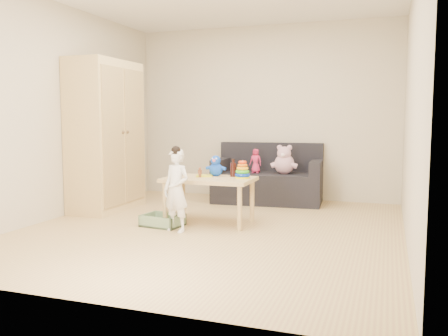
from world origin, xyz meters
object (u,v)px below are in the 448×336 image
at_px(wardrobe, 106,136).
at_px(toddler, 176,191).
at_px(sofa, 268,188).
at_px(play_table, 209,200).

relative_size(wardrobe, toddler, 2.25).
bearing_deg(wardrobe, sofa, 33.09).
xyz_separation_m(sofa, toddler, (-0.49, -2.06, 0.22)).
bearing_deg(play_table, wardrobe, 167.82).
distance_m(wardrobe, sofa, 2.38).
xyz_separation_m(wardrobe, play_table, (1.59, -0.34, -0.71)).
height_order(play_table, toddler, toddler).
height_order(wardrobe, sofa, wardrobe).
distance_m(wardrobe, play_table, 1.77).
bearing_deg(wardrobe, toddler, -30.73).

